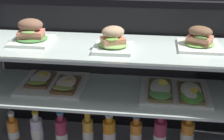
# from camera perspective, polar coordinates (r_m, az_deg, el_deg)

# --- Properties ---
(case_frame) EXTENTS (1.40, 0.46, 0.90)m
(case_frame) POSITION_cam_1_polar(r_m,az_deg,el_deg) (1.77, 0.51, 1.42)
(case_frame) COLOR black
(case_frame) RESTS_ON ground
(riser_lower_tier) EXTENTS (1.33, 0.39, 0.33)m
(riser_lower_tier) POSITION_cam_1_polar(r_m,az_deg,el_deg) (1.79, 0.00, -8.73)
(riser_lower_tier) COLOR silver
(riser_lower_tier) RESTS_ON case_base_deck
(shelf_lower_glass) EXTENTS (1.35, 0.41, 0.01)m
(shelf_lower_glass) POSITION_cam_1_polar(r_m,az_deg,el_deg) (1.70, 0.00, -3.88)
(shelf_lower_glass) COLOR silver
(shelf_lower_glass) RESTS_ON riser_lower_tier
(riser_upper_tier) EXTENTS (1.33, 0.39, 0.22)m
(riser_upper_tier) POSITION_cam_1_polar(r_m,az_deg,el_deg) (1.65, 0.00, -0.22)
(riser_upper_tier) COLOR silver
(riser_upper_tier) RESTS_ON shelf_lower_glass
(shelf_upper_glass) EXTENTS (1.35, 0.41, 0.01)m
(shelf_upper_glass) POSITION_cam_1_polar(r_m,az_deg,el_deg) (1.60, 0.00, 3.67)
(shelf_upper_glass) COLOR silver
(shelf_upper_glass) RESTS_ON riser_upper_tier
(plated_roll_sandwich_left_of_center) EXTENTS (0.19, 0.19, 0.12)m
(plated_roll_sandwich_left_of_center) POSITION_cam_1_polar(r_m,az_deg,el_deg) (1.70, -13.55, 6.04)
(plated_roll_sandwich_left_of_center) COLOR white
(plated_roll_sandwich_left_of_center) RESTS_ON shelf_upper_glass
(plated_roll_sandwich_far_left) EXTENTS (0.18, 0.18, 0.11)m
(plated_roll_sandwich_far_left) POSITION_cam_1_polar(r_m,az_deg,el_deg) (1.55, 0.17, 4.89)
(plated_roll_sandwich_far_left) COLOR white
(plated_roll_sandwich_far_left) RESTS_ON shelf_upper_glass
(plated_roll_sandwich_near_right_corner) EXTENTS (0.20, 0.20, 0.10)m
(plated_roll_sandwich_near_right_corner) POSITION_cam_1_polar(r_m,az_deg,el_deg) (1.64, 14.61, 4.94)
(plated_roll_sandwich_near_right_corner) COLOR white
(plated_roll_sandwich_near_right_corner) RESTS_ON shelf_upper_glass
(open_sandwich_tray_mid_left) EXTENTS (0.34, 0.30, 0.05)m
(open_sandwich_tray_mid_left) POSITION_cam_1_polar(r_m,az_deg,el_deg) (1.77, -9.95, -2.17)
(open_sandwich_tray_mid_left) COLOR white
(open_sandwich_tray_mid_left) RESTS_ON shelf_lower_glass
(open_sandwich_tray_far_right) EXTENTS (0.34, 0.31, 0.06)m
(open_sandwich_tray_far_right) POSITION_cam_1_polar(r_m,az_deg,el_deg) (1.69, 10.59, -3.58)
(open_sandwich_tray_far_right) COLOR white
(open_sandwich_tray_far_right) RESTS_ON shelf_lower_glass
(juice_bottle_tucked_behind) EXTENTS (0.06, 0.06, 0.20)m
(juice_bottle_tucked_behind) POSITION_cam_1_polar(r_m,az_deg,el_deg) (1.94, -16.37, -9.99)
(juice_bottle_tucked_behind) COLOR orange
(juice_bottle_tucked_behind) RESTS_ON case_base_deck
(juice_bottle_front_left_end) EXTENTS (0.07, 0.07, 0.21)m
(juice_bottle_front_left_end) POSITION_cam_1_polar(r_m,az_deg,el_deg) (1.89, -12.58, -10.15)
(juice_bottle_front_left_end) COLOR silver
(juice_bottle_front_left_end) RESTS_ON case_base_deck
(juice_bottle_near_post) EXTENTS (0.06, 0.06, 0.22)m
(juice_bottle_near_post) POSITION_cam_1_polar(r_m,az_deg,el_deg) (1.85, -8.57, -10.66)
(juice_bottle_near_post) COLOR #A12948
(juice_bottle_near_post) RESTS_ON case_base_deck
(juice_bottle_back_center) EXTENTS (0.06, 0.06, 0.23)m
(juice_bottle_back_center) POSITION_cam_1_polar(r_m,az_deg,el_deg) (1.83, -4.11, -10.61)
(juice_bottle_back_center) COLOR gold
(juice_bottle_back_center) RESTS_ON case_base_deck
(juice_bottle_front_right_end) EXTENTS (0.07, 0.07, 0.22)m
(juice_bottle_front_right_end) POSITION_cam_1_polar(r_m,az_deg,el_deg) (1.80, -0.48, -10.98)
(juice_bottle_front_right_end) COLOR orange
(juice_bottle_front_right_end) RESTS_ON case_base_deck
(juice_bottle_front_fourth) EXTENTS (0.06, 0.06, 0.21)m
(juice_bottle_front_fourth) POSITION_cam_1_polar(r_m,az_deg,el_deg) (1.82, 4.05, -11.05)
(juice_bottle_front_fourth) COLOR orange
(juice_bottle_front_fourth) RESTS_ON case_base_deck
(juice_bottle_front_middle) EXTENTS (0.07, 0.07, 0.24)m
(juice_bottle_front_middle) POSITION_cam_1_polar(r_m,az_deg,el_deg) (1.80, 8.11, -11.22)
(juice_bottle_front_middle) COLOR #9D2D48
(juice_bottle_front_middle) RESTS_ON case_base_deck
(juice_bottle_front_second) EXTENTS (0.07, 0.07, 0.24)m
(juice_bottle_front_second) POSITION_cam_1_polar(r_m,az_deg,el_deg) (1.82, 12.56, -11.04)
(juice_bottle_front_second) COLOR orange
(juice_bottle_front_second) RESTS_ON case_base_deck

